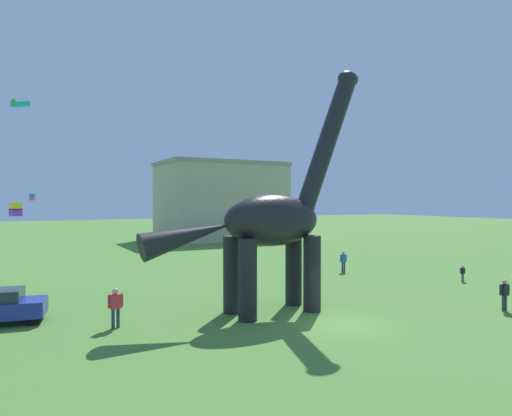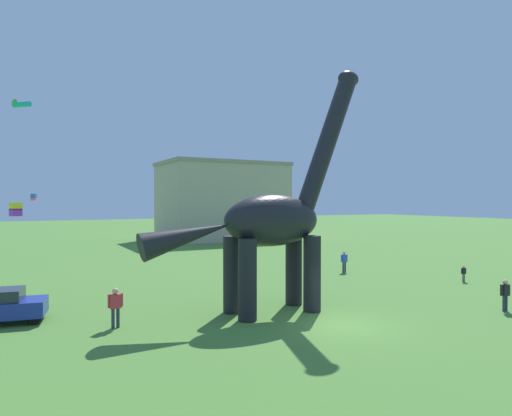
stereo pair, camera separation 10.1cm
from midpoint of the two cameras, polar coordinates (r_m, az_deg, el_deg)
ground_plane at (r=20.56m, az=11.07°, el=-14.62°), size 240.00×240.00×0.00m
dinosaur_sculpture at (r=21.79m, az=1.84°, el=-1.62°), size 12.00×2.54×12.54m
person_photographer at (r=33.44m, az=25.01°, el=-7.46°), size 0.42×0.18×1.11m
person_vendor_side at (r=20.46m, az=-17.80°, el=-11.68°), size 0.65×0.29×1.73m
person_strolling_adult at (r=25.63m, az=29.28°, el=-9.41°), size 0.59×0.26×1.58m
person_far_spectator at (r=34.82m, az=11.12°, el=-6.54°), size 0.61×0.27×1.63m
kite_apex at (r=35.93m, az=-26.92°, el=1.26°), size 0.45×0.45×0.49m
kite_high_right at (r=40.31m, az=-28.35°, el=11.75°), size 1.59×1.60×0.45m
kite_drifting at (r=19.65m, az=-28.71°, el=-0.16°), size 0.47×0.47×0.53m
background_building_block at (r=64.11m, az=-4.63°, el=0.94°), size 17.11×11.54×11.01m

